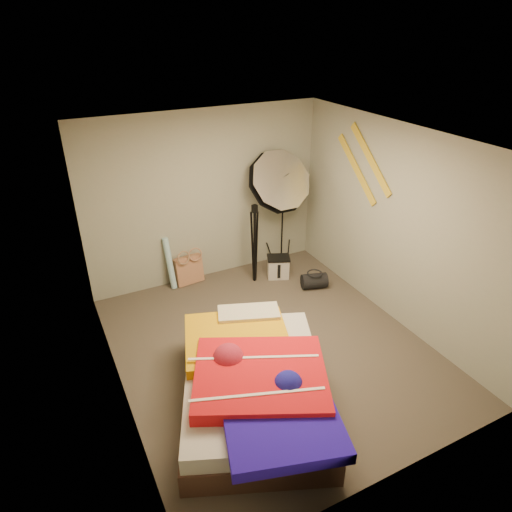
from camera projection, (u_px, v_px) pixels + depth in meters
floor at (271, 347)px, 5.53m from camera, size 4.00×4.00×0.00m
ceiling at (275, 142)px, 4.36m from camera, size 4.00×4.00×0.00m
wall_back at (206, 198)px, 6.52m from camera, size 3.50×0.00×3.50m
wall_front at (402, 370)px, 3.37m from camera, size 3.50×0.00×3.50m
wall_left at (108, 297)px, 4.25m from camera, size 0.00×4.00×4.00m
wall_right at (397, 227)px, 5.64m from camera, size 0.00×4.00×4.00m
tote_bag at (189, 270)px, 6.79m from camera, size 0.44×0.23×0.43m
wrapping_roll at (170, 264)px, 6.59m from camera, size 0.14×0.24×0.78m
camera_case at (278, 268)px, 6.95m from camera, size 0.38×0.33×0.31m
duffel_bag at (314, 281)px, 6.69m from camera, size 0.42×0.32×0.23m
wall_stripe_upper at (371, 159)px, 5.78m from camera, size 0.02×0.91×0.78m
wall_stripe_lower at (357, 169)px, 6.07m from camera, size 0.02×0.91×0.78m
bed at (255, 383)px, 4.59m from camera, size 2.04×2.47×0.59m
photo_umbrella at (278, 183)px, 6.58m from camera, size 1.15×0.87×1.99m
camera_tripod at (255, 239)px, 6.60m from camera, size 0.08×0.08×1.22m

